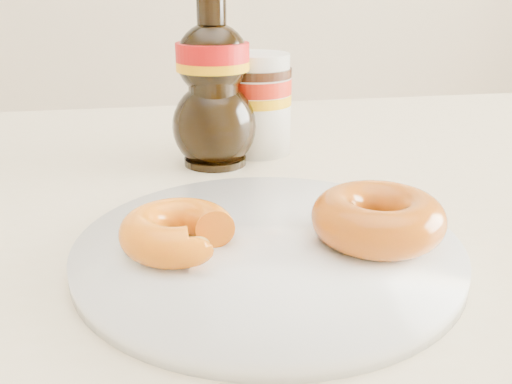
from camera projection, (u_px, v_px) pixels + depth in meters
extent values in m
cube|color=beige|center=(203.00, 225.00, 0.54)|extent=(1.40, 0.90, 0.04)
cylinder|color=#C6B28C|center=(507.00, 301.00, 1.12)|extent=(0.06, 0.06, 0.71)
cylinder|color=white|center=(268.00, 249.00, 0.43)|extent=(0.29, 0.29, 0.01)
torus|color=white|center=(268.00, 248.00, 0.43)|extent=(0.29, 0.29, 0.01)
torus|color=orange|center=(178.00, 231.00, 0.41)|extent=(0.09, 0.09, 0.03)
torus|color=#A5410A|center=(378.00, 218.00, 0.43)|extent=(0.10, 0.10, 0.04)
cylinder|color=white|center=(256.00, 112.00, 0.68)|extent=(0.08, 0.08, 0.10)
cylinder|color=maroon|center=(256.00, 86.00, 0.67)|extent=(0.08, 0.08, 0.02)
cylinder|color=#D89905|center=(256.00, 99.00, 0.68)|extent=(0.08, 0.08, 0.01)
cylinder|color=black|center=(256.00, 72.00, 0.67)|extent=(0.08, 0.08, 0.01)
cylinder|color=white|center=(256.00, 62.00, 0.66)|extent=(0.08, 0.08, 0.02)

